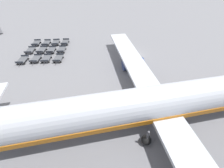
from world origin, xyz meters
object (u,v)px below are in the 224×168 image
at_px(baggage_dolly_row_mid_a_col_b, 42,50).
at_px(baggage_dolly_row_mid_b_col_a, 56,43).
at_px(baggage_dolly_row_mid_a_col_c, 36,59).
at_px(baggage_dolly_row_mid_b_col_b, 51,50).
at_px(baggage_dolly_row_mid_b_col_c, 46,59).
at_px(baggage_dolly_row_near_col_b, 30,50).
at_px(baggage_dolly_row_near_col_c, 23,60).
at_px(baggage_dolly_row_mid_a_col_a, 46,43).
at_px(baggage_dolly_row_far_col_b, 62,50).
at_px(airplane, 169,101).
at_px(baggage_dolly_row_near_col_a, 36,43).
at_px(baggage_dolly_row_far_col_a, 65,42).
at_px(baggage_dolly_row_far_col_c, 58,58).

distance_m(baggage_dolly_row_mid_a_col_b, baggage_dolly_row_mid_b_col_a, 4.43).
xyz_separation_m(baggage_dolly_row_mid_a_col_c, baggage_dolly_row_mid_b_col_b, (-3.62, 2.36, 0.00)).
bearing_deg(baggage_dolly_row_mid_b_col_c, baggage_dolly_row_near_col_b, -131.89).
bearing_deg(baggage_dolly_row_mid_a_col_b, baggage_dolly_row_near_col_c, -34.16).
bearing_deg(baggage_dolly_row_near_col_b, baggage_dolly_row_mid_b_col_b, 85.41).
bearing_deg(baggage_dolly_row_mid_a_col_a, baggage_dolly_row_far_col_b, 47.61).
relative_size(baggage_dolly_row_mid_a_col_a, baggage_dolly_row_mid_b_col_c, 1.00).
bearing_deg(airplane, baggage_dolly_row_mid_a_col_b, -134.00).
xyz_separation_m(baggage_dolly_row_near_col_a, baggage_dolly_row_far_col_a, (0.28, 7.13, 0.00)).
xyz_separation_m(baggage_dolly_row_far_col_a, baggage_dolly_row_far_col_c, (7.89, -0.25, 0.00)).
bearing_deg(baggage_dolly_row_mid_a_col_b, baggage_dolly_row_mid_b_col_b, 82.62).
xyz_separation_m(baggage_dolly_row_mid_a_col_a, baggage_dolly_row_mid_a_col_b, (3.71, -0.12, 0.00)).
xyz_separation_m(baggage_dolly_row_mid_b_col_b, baggage_dolly_row_far_col_b, (0.01, 2.32, 0.00)).
height_order(baggage_dolly_row_near_col_b, baggage_dolly_row_mid_b_col_c, same).
distance_m(baggage_dolly_row_near_col_b, baggage_dolly_row_mid_a_col_a, 4.51).
relative_size(baggage_dolly_row_near_col_a, baggage_dolly_row_far_col_c, 0.99).
height_order(baggage_dolly_row_mid_a_col_b, baggage_dolly_row_far_col_c, same).
relative_size(airplane, baggage_dolly_row_far_col_b, 13.83).
bearing_deg(baggage_dolly_row_near_col_a, baggage_dolly_row_far_col_c, 40.12).
height_order(baggage_dolly_row_near_col_b, baggage_dolly_row_mid_b_col_a, same).
relative_size(baggage_dolly_row_mid_b_col_c, baggage_dolly_row_far_col_b, 1.00).
bearing_deg(baggage_dolly_row_near_col_c, airplane, 55.71).
relative_size(baggage_dolly_row_near_col_b, baggage_dolly_row_mid_b_col_a, 1.00).
distance_m(baggage_dolly_row_near_col_b, baggage_dolly_row_far_col_c, 8.28).
xyz_separation_m(baggage_dolly_row_mid_a_col_a, baggage_dolly_row_far_col_a, (0.01, 4.62, 0.00)).
bearing_deg(baggage_dolly_row_mid_a_col_b, airplane, 46.00).
height_order(baggage_dolly_row_mid_a_col_b, baggage_dolly_row_mid_b_col_c, same).
xyz_separation_m(baggage_dolly_row_near_col_c, baggage_dolly_row_mid_a_col_a, (-7.79, 2.89, 0.00)).
distance_m(baggage_dolly_row_mid_a_col_b, baggage_dolly_row_far_col_b, 4.52).
relative_size(baggage_dolly_row_mid_a_col_a, baggage_dolly_row_far_col_c, 0.99).
distance_m(baggage_dolly_row_near_col_a, baggage_dolly_row_near_col_c, 8.06).
bearing_deg(baggage_dolly_row_mid_b_col_b, baggage_dolly_row_far_col_a, 147.38).
bearing_deg(baggage_dolly_row_far_col_b, airplane, 39.54).
height_order(baggage_dolly_row_near_col_b, baggage_dolly_row_far_col_c, same).
distance_m(baggage_dolly_row_mid_b_col_a, baggage_dolly_row_mid_b_col_b, 4.01).
height_order(baggage_dolly_row_near_col_b, baggage_dolly_row_mid_a_col_b, same).
xyz_separation_m(baggage_dolly_row_mid_a_col_b, baggage_dolly_row_far_col_b, (0.30, 4.51, 0.00)).
relative_size(baggage_dolly_row_near_col_a, baggage_dolly_row_near_col_c, 0.99).
relative_size(baggage_dolly_row_near_col_a, baggage_dolly_row_mid_a_col_b, 0.99).
bearing_deg(baggage_dolly_row_mid_b_col_c, baggage_dolly_row_mid_a_col_a, -166.39).
bearing_deg(baggage_dolly_row_far_col_b, baggage_dolly_row_near_col_c, -62.55).
xyz_separation_m(airplane, baggage_dolly_row_mid_b_col_b, (-20.01, -18.83, -2.66)).
xyz_separation_m(baggage_dolly_row_mid_a_col_b, baggage_dolly_row_far_col_c, (4.19, 4.50, 0.00)).
distance_m(baggage_dolly_row_far_col_a, baggage_dolly_row_far_col_b, 4.00).
distance_m(baggage_dolly_row_near_col_b, baggage_dolly_row_mid_a_col_c, 4.68).
relative_size(baggage_dolly_row_near_col_c, baggage_dolly_row_far_col_a, 1.00).
bearing_deg(baggage_dolly_row_near_col_a, baggage_dolly_row_mid_a_col_b, 31.00).
relative_size(baggage_dolly_row_mid_a_col_a, baggage_dolly_row_mid_a_col_b, 0.99).
distance_m(baggage_dolly_row_mid_a_col_b, baggage_dolly_row_mid_a_col_c, 3.91).
bearing_deg(baggage_dolly_row_far_col_b, baggage_dolly_row_near_col_b, -93.19).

